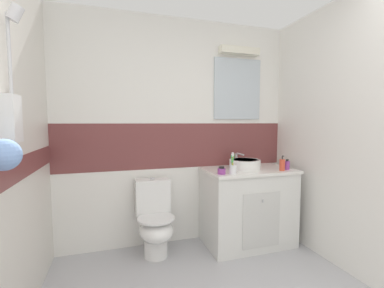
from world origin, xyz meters
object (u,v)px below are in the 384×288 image
at_px(toilet, 155,220).
at_px(soap_dispenser, 282,165).
at_px(hair_gel_jar, 222,171).
at_px(sink_basin, 245,164).
at_px(toothbrush_cup, 233,168).
at_px(perfume_flask_small, 287,165).

relative_size(toilet, soap_dispenser, 4.79).
distance_m(soap_dispenser, hair_gel_jar, 0.69).
xyz_separation_m(sink_basin, toothbrush_cup, (-0.26, -0.24, 0.00)).
relative_size(toilet, perfume_flask_small, 6.83).
xyz_separation_m(hair_gel_jar, perfume_flask_small, (0.77, 0.00, 0.02)).
relative_size(sink_basin, toothbrush_cup, 1.77).
distance_m(sink_basin, perfume_flask_small, 0.45).
bearing_deg(toothbrush_cup, soap_dispenser, 0.19).
xyz_separation_m(sink_basin, hair_gel_jar, (-0.37, -0.21, -0.02)).
distance_m(sink_basin, toothbrush_cup, 0.36).
bearing_deg(toilet, hair_gel_jar, -20.36).
bearing_deg(soap_dispenser, hair_gel_jar, 177.77).
height_order(sink_basin, toilet, sink_basin).
xyz_separation_m(toothbrush_cup, hair_gel_jar, (-0.11, 0.03, -0.02)).
xyz_separation_m(sink_basin, perfume_flask_small, (0.40, -0.21, 0.00)).
bearing_deg(toothbrush_cup, perfume_flask_small, 2.74).
height_order(toilet, hair_gel_jar, hair_gel_jar).
distance_m(toothbrush_cup, soap_dispenser, 0.58).
height_order(soap_dispenser, perfume_flask_small, soap_dispenser).
distance_m(hair_gel_jar, perfume_flask_small, 0.77).
bearing_deg(soap_dispenser, toothbrush_cup, -179.81).
height_order(toothbrush_cup, hair_gel_jar, toothbrush_cup).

